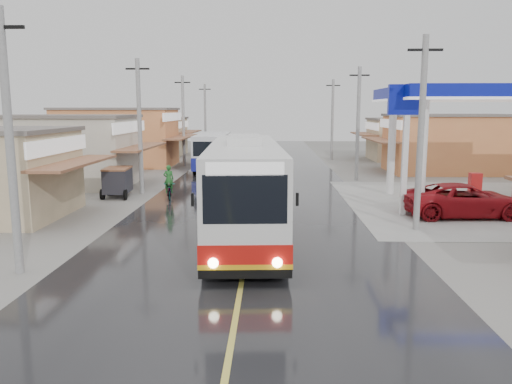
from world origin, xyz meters
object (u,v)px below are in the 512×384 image
(cyclist, at_px, (169,188))
(coach_bus, at_px, (244,188))
(tricycle_near, at_px, (117,180))
(second_bus, at_px, (213,151))
(jeepney, at_px, (465,200))

(cyclist, bearing_deg, coach_bus, -68.95)
(cyclist, distance_m, tricycle_near, 3.17)
(cyclist, bearing_deg, second_bus, 76.88)
(cyclist, bearing_deg, tricycle_near, 162.63)
(jeepney, bearing_deg, tricycle_near, 72.87)
(coach_bus, xyz_separation_m, second_bus, (-3.80, 21.84, -0.31))
(coach_bus, bearing_deg, jeepney, 16.60)
(cyclist, relative_size, tricycle_near, 0.86)
(cyclist, height_order, tricycle_near, cyclist)
(second_bus, bearing_deg, coach_bus, -81.06)
(jeepney, bearing_deg, coach_bus, 107.41)
(coach_bus, xyz_separation_m, cyclist, (-4.70, 8.01, -1.29))
(second_bus, bearing_deg, cyclist, -94.68)
(jeepney, distance_m, cyclist, 15.58)
(cyclist, bearing_deg, jeepney, -25.45)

